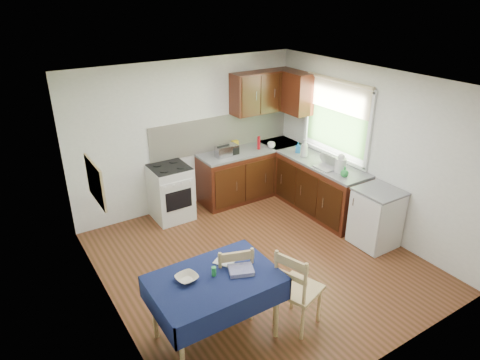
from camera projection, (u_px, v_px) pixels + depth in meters
floor at (258, 261)px, 6.02m from camera, size 4.20×4.20×0.00m
ceiling at (262, 83)px, 4.97m from camera, size 4.00×4.20×0.02m
wall_back at (188, 136)px, 7.10m from camera, size 4.00×0.02×2.50m
wall_front at (392, 262)px, 3.88m from camera, size 4.00×0.02×2.50m
wall_left at (105, 223)px, 4.52m from camera, size 0.02×4.20×2.50m
wall_right at (368, 151)px, 6.47m from camera, size 0.02×4.20×2.50m
base_cabinets at (282, 180)px, 7.46m from camera, size 1.90×2.30×0.86m
worktop_back at (250, 150)px, 7.54m from camera, size 1.90×0.60×0.04m
worktop_right at (322, 163)px, 6.98m from camera, size 0.60×1.70×0.04m
worktop_corner at (280, 143)px, 7.86m from camera, size 0.60×0.60×0.04m
splashback at (222, 132)px, 7.43m from camera, size 2.70×0.02×0.60m
upper_cabinets at (274, 92)px, 7.37m from camera, size 1.20×0.85×0.70m
stove at (171, 192)px, 6.96m from camera, size 0.60×0.61×0.92m
window at (337, 114)px, 6.83m from camera, size 0.04×1.48×1.26m
fridge at (376, 218)px, 6.24m from camera, size 0.58×0.60×0.89m
corkboard at (96, 182)px, 4.62m from camera, size 0.04×0.62×0.47m
dining_table at (215, 286)px, 4.44m from camera, size 1.32×0.89×0.80m
chair_far at (233, 278)px, 4.83m from camera, size 0.55×0.55×0.98m
chair_near at (296, 287)px, 4.67m from camera, size 0.56×0.56×1.01m
toaster at (223, 151)px, 7.16m from camera, size 0.27×0.17×0.21m
sandwich_press at (229, 149)px, 7.30m from camera, size 0.27×0.23×0.16m
sauce_bottle at (259, 143)px, 7.48m from camera, size 0.05×0.05×0.23m
yellow_packet at (235, 145)px, 7.51m from camera, size 0.13×0.10×0.15m
dish_rack at (330, 165)px, 6.78m from camera, size 0.45×0.34×0.21m
kettle at (341, 164)px, 6.57m from camera, size 0.17×0.17×0.30m
cup at (271, 145)px, 7.56m from camera, size 0.14×0.14×0.10m
soap_bottle_a at (304, 148)px, 7.13m from camera, size 0.15×0.15×0.31m
soap_bottle_b at (298, 147)px, 7.34m from camera, size 0.12×0.12×0.18m
soap_bottle_c at (345, 172)px, 6.42m from camera, size 0.13×0.13×0.16m
plate_bowl at (187, 278)px, 4.34m from camera, size 0.25×0.25×0.05m
book at (221, 266)px, 4.57m from camera, size 0.24×0.26×0.02m
spice_jar at (214, 271)px, 4.41m from camera, size 0.05×0.05×0.10m
tea_towel at (241, 270)px, 4.47m from camera, size 0.31×0.28×0.05m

